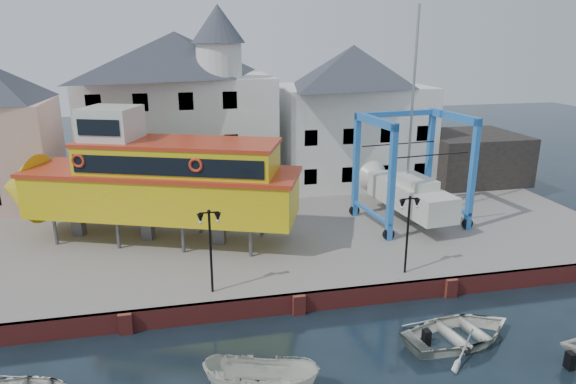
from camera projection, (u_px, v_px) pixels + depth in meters
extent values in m
plane|color=black|center=(298.00, 313.00, 24.81)|extent=(140.00, 140.00, 0.00)
cube|color=slate|center=(261.00, 225.00, 34.95)|extent=(44.00, 22.00, 1.00)
cube|color=maroon|center=(298.00, 303.00, 24.78)|extent=(44.00, 0.25, 1.00)
cube|color=maroon|center=(125.00, 324.00, 22.99)|extent=(0.60, 0.36, 1.00)
cube|color=maroon|center=(299.00, 305.00, 24.62)|extent=(0.60, 0.36, 1.00)
cube|color=maroon|center=(451.00, 288.00, 26.24)|extent=(0.60, 0.36, 1.00)
cube|color=silver|center=(180.00, 136.00, 39.49)|extent=(14.00, 8.00, 9.00)
pyramid|color=#33363E|center=(175.00, 54.00, 37.72)|extent=(14.00, 8.00, 3.20)
cube|color=black|center=(103.00, 191.00, 35.52)|extent=(1.00, 0.08, 1.20)
cube|color=black|center=(148.00, 188.00, 36.13)|extent=(1.00, 0.08, 1.20)
cube|color=black|center=(191.00, 186.00, 36.73)|extent=(1.00, 0.08, 1.20)
cube|color=black|center=(233.00, 183.00, 37.34)|extent=(1.00, 0.08, 1.20)
cube|color=black|center=(98.00, 148.00, 34.64)|extent=(1.00, 0.08, 1.20)
cube|color=black|center=(144.00, 146.00, 35.25)|extent=(1.00, 0.08, 1.20)
cube|color=black|center=(188.00, 144.00, 35.86)|extent=(1.00, 0.08, 1.20)
cube|color=black|center=(231.00, 143.00, 36.47)|extent=(1.00, 0.08, 1.20)
cube|color=black|center=(93.00, 104.00, 33.77)|extent=(1.00, 0.08, 1.20)
cube|color=black|center=(140.00, 102.00, 34.38)|extent=(1.00, 0.08, 1.20)
cube|color=black|center=(186.00, 101.00, 34.99)|extent=(1.00, 0.08, 1.20)
cube|color=black|center=(230.00, 100.00, 35.60)|extent=(1.00, 0.08, 1.20)
cylinder|color=silver|center=(219.00, 61.00, 36.20)|extent=(3.20, 3.20, 2.40)
cone|color=#33363E|center=(218.00, 23.00, 35.48)|extent=(3.80, 3.80, 2.60)
cube|color=silver|center=(351.00, 134.00, 42.95)|extent=(12.00, 8.00, 8.00)
pyramid|color=#33363E|center=(353.00, 65.00, 41.32)|extent=(12.00, 8.00, 3.20)
cube|color=black|center=(310.00, 177.00, 39.03)|extent=(1.00, 0.08, 1.20)
cube|color=black|center=(348.00, 175.00, 39.64)|extent=(1.00, 0.08, 1.20)
cube|color=black|center=(384.00, 173.00, 40.25)|extent=(1.00, 0.08, 1.20)
cube|color=black|center=(420.00, 171.00, 40.86)|extent=(1.00, 0.08, 1.20)
cube|color=black|center=(311.00, 138.00, 38.16)|extent=(1.00, 0.08, 1.20)
cube|color=black|center=(349.00, 136.00, 38.77)|extent=(1.00, 0.08, 1.20)
cube|color=black|center=(387.00, 135.00, 39.38)|extent=(1.00, 0.08, 1.20)
cube|color=black|center=(423.00, 133.00, 39.99)|extent=(1.00, 0.08, 1.20)
cube|color=black|center=(469.00, 157.00, 43.69)|extent=(8.00, 7.00, 4.00)
cylinder|color=black|center=(211.00, 253.00, 24.25)|extent=(0.12, 0.12, 4.00)
cube|color=black|center=(209.00, 213.00, 23.65)|extent=(0.90, 0.06, 0.06)
sphere|color=black|center=(209.00, 211.00, 23.63)|extent=(0.16, 0.16, 0.16)
cone|color=black|center=(200.00, 219.00, 23.65)|extent=(0.32, 0.32, 0.45)
sphere|color=beige|center=(201.00, 222.00, 23.70)|extent=(0.18, 0.18, 0.18)
cone|color=black|center=(218.00, 217.00, 23.81)|extent=(0.32, 0.32, 0.45)
sphere|color=beige|center=(218.00, 221.00, 23.86)|extent=(0.18, 0.18, 0.18)
cylinder|color=black|center=(407.00, 237.00, 26.28)|extent=(0.12, 0.12, 4.00)
cube|color=black|center=(410.00, 199.00, 25.68)|extent=(0.90, 0.06, 0.06)
sphere|color=black|center=(410.00, 197.00, 25.66)|extent=(0.16, 0.16, 0.16)
cone|color=black|center=(402.00, 204.00, 25.68)|extent=(0.32, 0.32, 0.45)
sphere|color=beige|center=(402.00, 208.00, 25.73)|extent=(0.18, 0.18, 0.18)
cone|color=black|center=(417.00, 203.00, 25.84)|extent=(0.32, 0.32, 0.45)
sphere|color=beige|center=(417.00, 207.00, 25.89)|extent=(0.18, 0.18, 0.18)
cylinder|color=#59595E|center=(55.00, 231.00, 30.24)|extent=(0.26, 0.26, 1.68)
cylinder|color=#59595E|center=(83.00, 214.00, 33.21)|extent=(0.26, 0.26, 1.68)
cylinder|color=#59595E|center=(118.00, 235.00, 29.68)|extent=(0.26, 0.26, 1.68)
cylinder|color=#59595E|center=(141.00, 217.00, 32.66)|extent=(0.26, 0.26, 1.68)
cylinder|color=#59595E|center=(183.00, 238.00, 29.13)|extent=(0.26, 0.26, 1.68)
cylinder|color=#59595E|center=(200.00, 220.00, 32.10)|extent=(0.26, 0.26, 1.68)
cylinder|color=#59595E|center=(251.00, 242.00, 28.57)|extent=(0.26, 0.26, 1.68)
cylinder|color=#59595E|center=(262.00, 223.00, 31.55)|extent=(0.26, 0.26, 1.68)
cube|color=#59595E|center=(78.00, 222.00, 31.65)|extent=(0.83, 0.76, 1.68)
cube|color=#59595E|center=(147.00, 226.00, 31.01)|extent=(0.83, 0.76, 1.68)
cube|color=#59595E|center=(219.00, 230.00, 30.38)|extent=(0.83, 0.76, 1.68)
cube|color=#CFCE08|center=(163.00, 194.00, 30.25)|extent=(16.20, 9.56, 2.47)
cone|color=#CFCE08|center=(22.00, 188.00, 31.54)|extent=(3.82, 4.86, 4.26)
cube|color=#B53118|center=(161.00, 172.00, 29.86)|extent=(16.58, 9.84, 0.25)
cube|color=#CFCE08|center=(179.00, 160.00, 29.47)|extent=(11.85, 7.55, 1.80)
cube|color=black|center=(166.00, 167.00, 27.62)|extent=(10.09, 3.87, 1.01)
cube|color=black|center=(190.00, 152.00, 31.29)|extent=(10.09, 3.87, 1.01)
cube|color=#B53118|center=(178.00, 143.00, 29.18)|extent=(12.10, 7.73, 0.20)
cube|color=beige|center=(111.00, 125.00, 29.47)|extent=(3.76, 3.76, 2.04)
cube|color=black|center=(98.00, 128.00, 28.04)|extent=(2.31, 0.92, 0.90)
torus|color=#B53118|center=(78.00, 161.00, 28.24)|extent=(0.79, 0.43, 0.79)
torus|color=#B53118|center=(196.00, 165.00, 27.29)|extent=(0.79, 0.43, 0.79)
cube|color=#2580C2|center=(392.00, 184.00, 30.11)|extent=(0.39, 0.39, 7.06)
cylinder|color=black|center=(388.00, 234.00, 31.04)|extent=(0.73, 0.33, 0.71)
cube|color=#2580C2|center=(356.00, 166.00, 34.36)|extent=(0.39, 0.39, 7.06)
cylinder|color=black|center=(354.00, 211.00, 35.29)|extent=(0.73, 0.33, 0.71)
cube|color=#2580C2|center=(472.00, 176.00, 31.88)|extent=(0.39, 0.39, 7.06)
cylinder|color=black|center=(467.00, 224.00, 32.81)|extent=(0.73, 0.33, 0.71)
cube|color=#2580C2|center=(429.00, 159.00, 36.13)|extent=(0.39, 0.39, 7.06)
cylinder|color=black|center=(426.00, 202.00, 37.05)|extent=(0.73, 0.33, 0.71)
cube|color=#2580C2|center=(375.00, 121.00, 31.26)|extent=(0.94, 5.05, 0.49)
cube|color=#2580C2|center=(371.00, 212.00, 32.97)|extent=(0.83, 5.04, 0.21)
cube|color=#2580C2|center=(454.00, 117.00, 33.03)|extent=(0.94, 5.05, 0.49)
cube|color=#2580C2|center=(446.00, 203.00, 34.74)|extent=(0.83, 5.04, 0.21)
cube|color=#2580C2|center=(397.00, 114.00, 34.27)|extent=(6.06, 1.05, 0.35)
cube|color=beige|center=(410.00, 196.00, 33.62)|extent=(3.18, 7.79, 1.61)
cone|color=beige|center=(377.00, 179.00, 37.69)|extent=(2.49, 1.87, 2.32)
cube|color=#59595E|center=(409.00, 213.00, 33.96)|extent=(0.45, 1.83, 0.71)
cube|color=beige|center=(416.00, 182.00, 32.84)|extent=(1.95, 3.19, 0.61)
cylinder|color=#99999E|center=(413.00, 97.00, 32.23)|extent=(0.18, 0.18, 11.10)
cube|color=black|center=(430.00, 155.00, 31.07)|extent=(5.43, 0.75, 0.05)
cube|color=black|center=(399.00, 144.00, 34.36)|extent=(5.43, 0.75, 0.05)
imported|color=beige|center=(459.00, 341.00, 22.54)|extent=(5.79, 4.57, 1.09)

